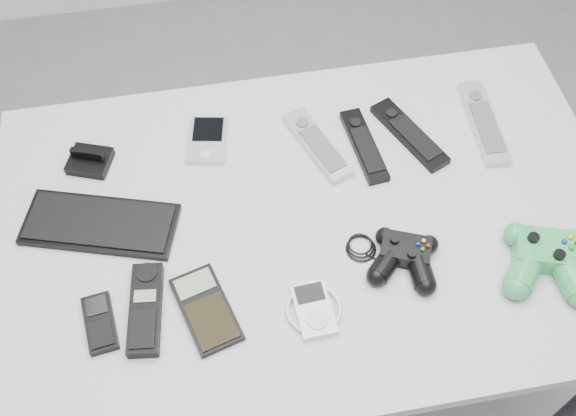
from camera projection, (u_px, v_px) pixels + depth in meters
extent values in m
plane|color=slate|center=(282.00, 403.00, 1.87)|extent=(3.50, 3.50, 0.00)
cube|color=#9C9C9F|center=(312.00, 224.00, 1.28)|extent=(1.18, 0.76, 0.03)
cylinder|color=black|center=(576.00, 407.00, 1.48)|extent=(0.04, 0.04, 0.76)
cylinder|color=black|center=(78.00, 232.00, 1.73)|extent=(0.04, 0.04, 0.76)
cylinder|color=black|center=(477.00, 173.00, 1.84)|extent=(0.04, 0.04, 0.76)
cube|color=black|center=(100.00, 224.00, 1.25)|extent=(0.30, 0.20, 0.02)
cube|color=black|center=(89.00, 158.00, 1.32)|extent=(0.10, 0.09, 0.04)
cube|color=#B5B4BC|center=(207.00, 140.00, 1.36)|extent=(0.09, 0.13, 0.02)
cube|color=#B5B4BC|center=(317.00, 144.00, 1.35)|extent=(0.11, 0.20, 0.02)
cube|color=black|center=(364.00, 145.00, 1.35)|extent=(0.06, 0.19, 0.02)
cube|color=black|center=(409.00, 134.00, 1.37)|extent=(0.12, 0.20, 0.02)
cube|color=#B6B6BD|center=(484.00, 122.00, 1.38)|extent=(0.06, 0.22, 0.02)
cube|color=black|center=(100.00, 323.00, 1.13)|extent=(0.06, 0.11, 0.02)
cube|color=black|center=(145.00, 309.00, 1.14)|extent=(0.07, 0.17, 0.03)
cube|color=black|center=(206.00, 309.00, 1.15)|extent=(0.12, 0.17, 0.02)
cube|color=silver|center=(314.00, 309.00, 1.15)|extent=(0.10, 0.11, 0.02)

